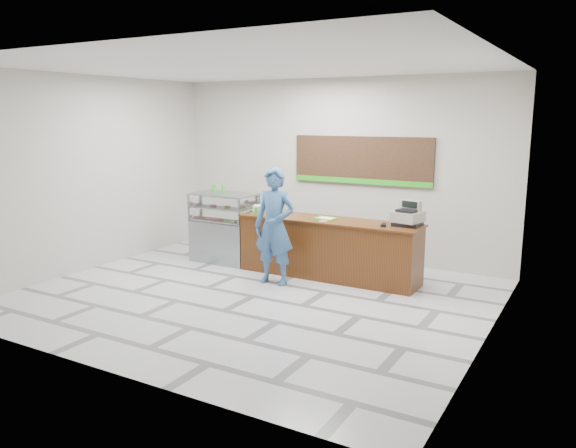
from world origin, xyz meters
The scene contains 16 objects.
floor centered at (0.00, 0.00, 0.00)m, with size 7.00×7.00×0.00m, color silver.
back_wall centered at (0.00, 3.00, 1.75)m, with size 7.00×7.00×0.00m, color #BBB7AC.
ceiling centered at (0.00, 0.00, 3.50)m, with size 7.00×7.00×0.00m, color silver.
sales_counter centered at (0.55, 1.55, 0.52)m, with size 3.26×0.76×1.03m.
display_case centered at (-1.67, 1.55, 0.68)m, with size 1.22×0.72×1.33m.
menu_board centered at (0.55, 2.96, 1.93)m, with size 2.80×0.06×0.90m.
cash_register centered at (1.90, 1.70, 1.18)m, with size 0.50×0.52×0.40m.
card_terminal centered at (1.58, 1.44, 1.05)m, with size 0.09×0.17×0.04m, color black.
serving_tray centered at (0.49, 1.56, 1.04)m, with size 0.37×0.29×0.02m.
napkin_box centered at (-0.95, 1.62, 1.09)m, with size 0.14×0.14×0.12m, color white.
straw_cup centered at (-0.45, 1.54, 1.10)m, with size 0.09×0.09×0.13m, color silver.
promo_box centered at (-0.72, 1.32, 1.10)m, with size 0.16×0.11×0.14m, color green.
donut_decal centered at (0.54, 1.36, 1.03)m, with size 0.15×0.15×0.00m, color pink.
green_cup_left centered at (-2.06, 1.78, 1.39)m, with size 0.08×0.08×0.12m, color green.
green_cup_right centered at (-1.85, 1.81, 1.40)m, with size 0.08×0.08×0.13m, color green.
customer centered at (-0.07, 0.78, 0.98)m, with size 0.71×0.47×1.96m, color #345D8F.
Camera 1 is at (4.65, -7.03, 2.79)m, focal length 35.00 mm.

